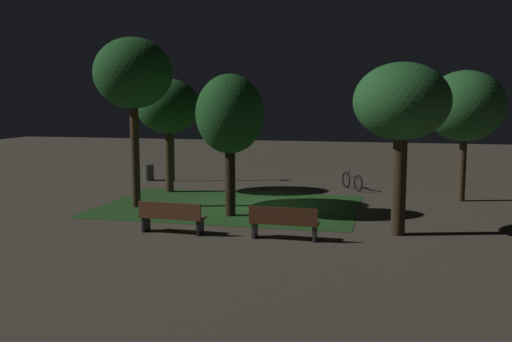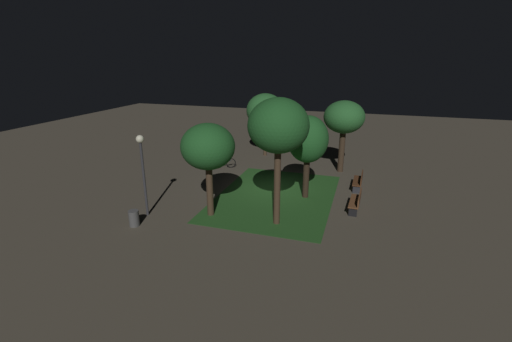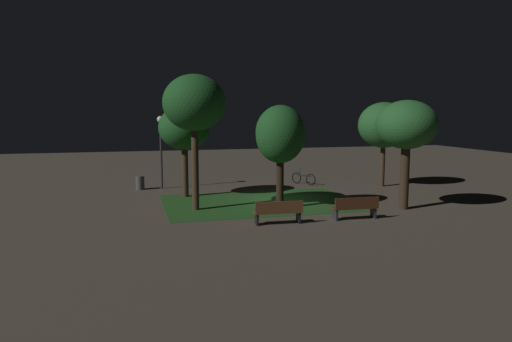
% 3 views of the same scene
% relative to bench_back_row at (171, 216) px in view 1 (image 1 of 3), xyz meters
% --- Properties ---
extents(ground_plane, '(60.00, 60.00, 0.00)m').
position_rel_bench_back_row_xyz_m(ground_plane, '(1.56, 4.68, -0.48)').
color(ground_plane, '#4C4438').
extents(grass_lawn, '(8.67, 6.06, 0.01)m').
position_rel_bench_back_row_xyz_m(grass_lawn, '(0.46, 4.22, -0.48)').
color(grass_lawn, '#23511E').
rests_on(grass_lawn, ground).
extents(bench_back_row, '(1.82, 0.55, 0.88)m').
position_rel_bench_back_row_xyz_m(bench_back_row, '(0.00, 0.00, 0.00)').
color(bench_back_row, brown).
rests_on(bench_back_row, ground).
extents(bench_front_right, '(1.81, 0.51, 0.88)m').
position_rel_bench_back_row_xyz_m(bench_front_right, '(3.11, -0.00, 0.00)').
color(bench_front_right, '#512D19').
rests_on(bench_front_right, ground).
extents(tree_left_canopy, '(2.47, 2.47, 4.43)m').
position_rel_bench_back_row_xyz_m(tree_left_canopy, '(-2.67, 6.61, 2.85)').
color(tree_left_canopy, '#423021').
rests_on(tree_left_canopy, ground).
extents(tree_lawn_side, '(2.11, 2.11, 4.41)m').
position_rel_bench_back_row_xyz_m(tree_lawn_side, '(0.91, 2.68, 2.66)').
color(tree_lawn_side, '#2D2116').
rests_on(tree_lawn_side, ground).
extents(tree_right_canopy, '(2.56, 2.56, 4.62)m').
position_rel_bench_back_row_xyz_m(tree_right_canopy, '(6.01, 1.28, 3.05)').
color(tree_right_canopy, '#38281C').
rests_on(tree_right_canopy, ground).
extents(tree_near_wall, '(2.79, 2.79, 4.65)m').
position_rel_bench_back_row_xyz_m(tree_near_wall, '(8.29, 7.10, 2.90)').
color(tree_near_wall, '#423021').
rests_on(tree_near_wall, ground).
extents(tree_back_right, '(2.60, 2.60, 5.67)m').
position_rel_bench_back_row_xyz_m(tree_back_right, '(-2.60, 3.37, 3.96)').
color(tree_back_right, '#423021').
rests_on(tree_back_right, ground).
extents(lamp_post_plaza_east, '(0.36, 0.36, 3.90)m').
position_rel_bench_back_row_xyz_m(lamp_post_plaza_east, '(-3.62, 9.48, 2.23)').
color(lamp_post_plaza_east, '#333338').
rests_on(lamp_post_plaza_east, ground).
extents(trash_bin, '(0.46, 0.46, 0.73)m').
position_rel_bench_back_row_xyz_m(trash_bin, '(-4.77, 9.38, -0.12)').
color(trash_bin, '#4C4C4C').
rests_on(trash_bin, ground).
extents(bicycle, '(0.94, 1.46, 0.93)m').
position_rel_bench_back_row_xyz_m(bicycle, '(4.30, 8.85, -0.14)').
color(bicycle, black).
rests_on(bicycle, ground).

